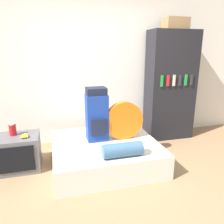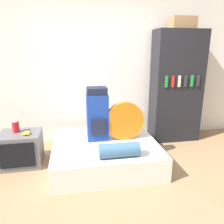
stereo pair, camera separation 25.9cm
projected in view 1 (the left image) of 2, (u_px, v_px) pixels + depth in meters
The scene contains 11 objects.
ground_plane at pixel (122, 198), 2.52m from camera, with size 16.00×16.00×0.00m, color #997551.
wall_back at pixel (92, 70), 3.88m from camera, with size 8.00×0.05×2.60m.
bed at pixel (105, 152), 3.27m from camera, with size 1.51×1.38×0.34m.
backpack at pixel (97, 115), 3.20m from camera, with size 0.31×0.28×0.79m.
tent_bag at pixel (124, 121), 3.26m from camera, with size 0.58×0.09×0.58m.
sleeping_roll at pixel (123, 150), 2.76m from camera, with size 0.52×0.18×0.18m.
television at pixel (19, 152), 3.09m from camera, with size 0.58×0.49×0.49m.
canister at pixel (13, 130), 3.04m from camera, with size 0.10×0.10×0.17m.
banana_bunch at pixel (25, 136), 2.99m from camera, with size 0.12×0.15×0.04m.
bookshelf at pixel (170, 86), 4.04m from camera, with size 0.87×0.43×1.98m.
cardboard_box at pixel (175, 24), 3.76m from camera, with size 0.42×0.27×0.20m.
Camera 1 is at (-0.68, -2.04, 1.66)m, focal length 35.00 mm.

